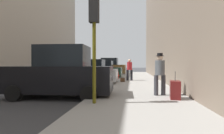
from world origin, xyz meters
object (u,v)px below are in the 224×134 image
at_px(parked_black_suv, 60,74).
at_px(fire_hydrant, 117,75).
at_px(pedestrian_with_beanie, 160,72).
at_px(rolling_suitcase, 175,90).
at_px(traffic_light, 94,25).
at_px(parked_silver_sedan, 88,73).
at_px(duffel_bag, 123,80).
at_px(pedestrian_in_red_jacket, 130,69).
at_px(parked_dark_green_sedan, 101,70).
at_px(parked_bronze_suv, 109,67).

distance_m(parked_black_suv, fire_hydrant, 8.24).
xyz_separation_m(pedestrian_with_beanie, rolling_suitcase, (0.46, -0.72, -0.65)).
height_order(fire_hydrant, traffic_light, traffic_light).
height_order(parked_silver_sedan, pedestrian_with_beanie, pedestrian_with_beanie).
xyz_separation_m(traffic_light, pedestrian_with_beanie, (2.42, 1.79, -1.62)).
bearing_deg(duffel_bag, rolling_suitcase, -69.52).
height_order(fire_hydrant, pedestrian_with_beanie, pedestrian_with_beanie).
relative_size(pedestrian_in_red_jacket, rolling_suitcase, 1.64).
xyz_separation_m(parked_dark_green_sedan, rolling_suitcase, (4.73, -10.69, -0.36)).
bearing_deg(duffel_bag, parked_black_suv, -112.87).
distance_m(fire_hydrant, rolling_suitcase, 9.02).
xyz_separation_m(parked_dark_green_sedan, pedestrian_with_beanie, (4.27, -9.96, 0.29)).
height_order(fire_hydrant, rolling_suitcase, rolling_suitcase).
bearing_deg(pedestrian_in_red_jacket, fire_hydrant, 129.89).
bearing_deg(parked_silver_sedan, parked_dark_green_sedan, 90.00).
distance_m(parked_dark_green_sedan, fire_hydrant, 2.83).
bearing_deg(fire_hydrant, parked_bronze_suv, 103.56).
xyz_separation_m(traffic_light, pedestrian_in_red_jacket, (1.05, 8.28, -1.65)).
height_order(parked_silver_sedan, traffic_light, traffic_light).
distance_m(parked_silver_sedan, pedestrian_in_red_jacket, 3.45).
bearing_deg(pedestrian_with_beanie, parked_bronze_suv, 105.63).
relative_size(traffic_light, pedestrian_with_beanie, 2.03).
distance_m(fire_hydrant, traffic_light, 9.85).
bearing_deg(traffic_light, fire_hydrant, 90.30).
distance_m(parked_bronze_suv, traffic_light, 17.25).
bearing_deg(traffic_light, parked_dark_green_sedan, 98.97).
height_order(traffic_light, pedestrian_with_beanie, traffic_light).
relative_size(parked_bronze_suv, fire_hydrant, 6.63).
distance_m(parked_black_suv, parked_bronze_suv, 15.50).
relative_size(parked_silver_sedan, fire_hydrant, 5.97).
relative_size(traffic_light, duffel_bag, 8.18).
height_order(parked_black_suv, fire_hydrant, parked_black_suv).
bearing_deg(fire_hydrant, pedestrian_with_beanie, -72.43).
distance_m(traffic_light, pedestrian_in_red_jacket, 8.50).
xyz_separation_m(parked_black_suv, parked_bronze_suv, (-0.00, 15.50, 0.00)).
height_order(parked_dark_green_sedan, fire_hydrant, parked_dark_green_sedan).
bearing_deg(pedestrian_in_red_jacket, rolling_suitcase, -75.78).
height_order(parked_bronze_suv, duffel_bag, parked_bronze_suv).
height_order(rolling_suitcase, duffel_bag, rolling_suitcase).
relative_size(parked_dark_green_sedan, duffel_bag, 9.61).
relative_size(parked_bronze_suv, rolling_suitcase, 4.49).
height_order(traffic_light, rolling_suitcase, traffic_light).
bearing_deg(parked_dark_green_sedan, fire_hydrant, -50.11).
height_order(parked_dark_green_sedan, duffel_bag, parked_dark_green_sedan).
bearing_deg(traffic_light, rolling_suitcase, 20.25).
bearing_deg(pedestrian_with_beanie, rolling_suitcase, -57.78).
height_order(parked_dark_green_sedan, rolling_suitcase, parked_dark_green_sedan).
distance_m(rolling_suitcase, duffel_bag, 6.64).
height_order(pedestrian_in_red_jacket, duffel_bag, pedestrian_in_red_jacket).
height_order(parked_bronze_suv, pedestrian_with_beanie, parked_bronze_suv).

